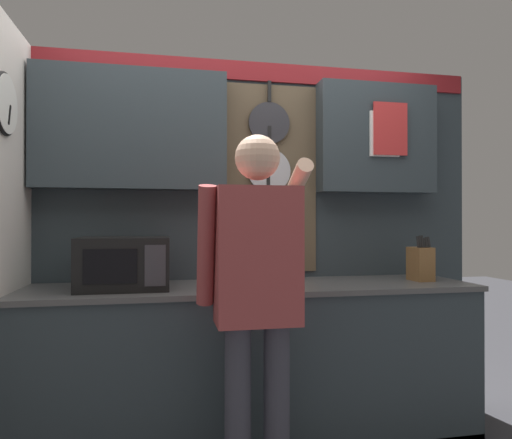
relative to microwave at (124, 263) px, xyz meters
The scene contains 6 objects.
base_cabinet_counter 0.95m from the microwave, ahead, with size 2.58×0.65×0.93m.
back_wall_unit 0.88m from the microwave, 23.14° to the left, with size 3.15×0.23×2.33m.
microwave is the anchor object (origin of this frame).
knife_block 1.78m from the microwave, ahead, with size 0.11×0.15×0.28m.
utensil_crock 0.64m from the microwave, ahead, with size 0.10×0.10×0.29m.
person 0.83m from the microwave, 40.19° to the right, with size 0.54×0.62×1.69m.
Camera 1 is at (-0.51, -2.60, 1.29)m, focal length 32.00 mm.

